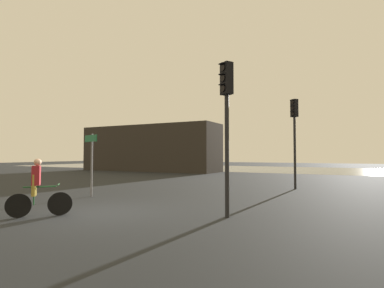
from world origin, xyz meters
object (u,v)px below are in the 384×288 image
(distant_building, at_px, (149,148))
(direction_sign_post, at_px, (91,156))
(traffic_light_near_right, at_px, (227,109))
(traffic_light_far_right, at_px, (294,127))
(cyclist, at_px, (37,187))

(distant_building, distance_m, direction_sign_post, 19.73)
(traffic_light_near_right, relative_size, direction_sign_post, 1.66)
(traffic_light_far_right, distance_m, direction_sign_post, 9.87)
(traffic_light_far_right, height_order, cyclist, traffic_light_far_right)
(direction_sign_post, height_order, cyclist, direction_sign_post)
(traffic_light_far_right, xyz_separation_m, traffic_light_near_right, (-0.56, -8.02, -0.15))
(direction_sign_post, xyz_separation_m, cyclist, (1.75, -3.62, -0.88))
(distant_building, distance_m, traffic_light_far_right, 19.64)
(direction_sign_post, bearing_deg, distant_building, -41.67)
(traffic_light_near_right, relative_size, cyclist, 2.66)
(cyclist, bearing_deg, direction_sign_post, 158.25)
(distant_building, relative_size, traffic_light_near_right, 3.58)
(traffic_light_far_right, bearing_deg, distant_building, 0.75)
(distant_building, relative_size, direction_sign_post, 5.93)
(traffic_light_near_right, height_order, direction_sign_post, traffic_light_near_right)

